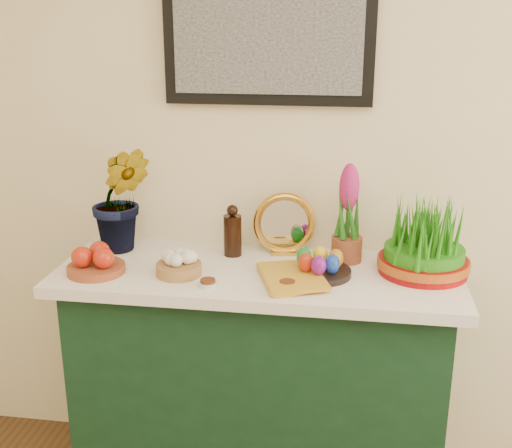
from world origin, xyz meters
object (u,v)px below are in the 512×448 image
(hyacinth_green, at_px, (120,182))
(wheatgrass_sabzeh, at_px, (425,242))
(book, at_px, (263,278))
(sideboard, at_px, (258,385))
(mirror, at_px, (284,224))

(hyacinth_green, height_order, wheatgrass_sabzeh, hyacinth_green)
(book, relative_size, wheatgrass_sabzeh, 0.84)
(sideboard, height_order, book, book)
(sideboard, relative_size, wheatgrass_sabzeh, 4.17)
(hyacinth_green, bearing_deg, wheatgrass_sabzeh, -17.29)
(sideboard, height_order, hyacinth_green, hyacinth_green)
(wheatgrass_sabzeh, bearing_deg, hyacinth_green, 176.41)
(sideboard, height_order, mirror, mirror)
(book, bearing_deg, wheatgrass_sabzeh, -0.61)
(wheatgrass_sabzeh, bearing_deg, sideboard, -175.23)
(sideboard, distance_m, mirror, 0.61)
(hyacinth_green, distance_m, book, 0.66)
(hyacinth_green, relative_size, wheatgrass_sabzeh, 1.69)
(book, height_order, wheatgrass_sabzeh, wheatgrass_sabzeh)
(mirror, distance_m, book, 0.32)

